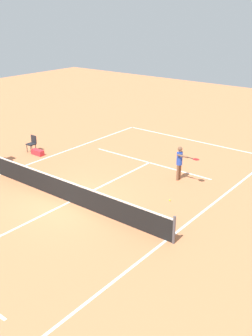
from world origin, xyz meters
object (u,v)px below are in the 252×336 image
object	(u,v)px
tennis_ball	(170,200)
courtside_chair_mid	(32,143)
player_serving	(180,161)
equipment_bag	(38,152)

from	to	relation	value
tennis_ball	courtside_chair_mid	size ratio (longest dim) A/B	0.07
tennis_ball	courtside_chair_mid	distance (m)	9.62
player_serving	courtside_chair_mid	size ratio (longest dim) A/B	1.76
player_serving	equipment_bag	xyz separation A→B (m)	(8.09, 1.91, -0.85)
player_serving	equipment_bag	distance (m)	8.36
player_serving	tennis_ball	bearing A→B (deg)	21.19
equipment_bag	tennis_ball	bearing A→B (deg)	178.16
tennis_ball	equipment_bag	size ratio (longest dim) A/B	0.09
equipment_bag	courtside_chair_mid	bearing A→B (deg)	-14.31
courtside_chair_mid	equipment_bag	xyz separation A→B (m)	(-0.65, 0.17, -0.38)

